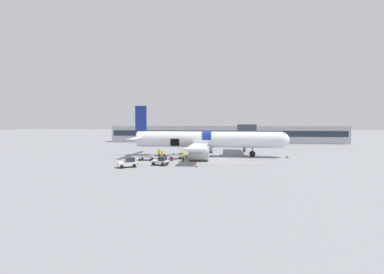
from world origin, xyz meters
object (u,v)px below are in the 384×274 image
Objects in this scene: ground_crew_loader_b at (191,154)px; suitcase_on_tarmac_upright at (164,157)px; baggage_tug_mid at (128,163)px; ground_crew_supervisor at (162,155)px; ground_crew_driver at (183,156)px; airplane at (205,141)px; ground_crew_loader_a at (159,154)px; baggage_tug_lead at (161,162)px; suitcase_on_tarmac_spare at (172,159)px; baggage_cart_loading at (176,156)px; baggage_cart_queued at (146,157)px.

suitcase_on_tarmac_upright is at bearing -177.90° from ground_crew_loader_b.
ground_crew_supervisor is (2.96, 8.85, 0.21)m from baggage_tug_mid.
ground_crew_driver is (-0.84, -3.49, -0.10)m from ground_crew_loader_b.
airplane is at bearing 68.79° from ground_crew_driver.
ground_crew_loader_a is 0.97× the size of ground_crew_loader_b.
ground_crew_supervisor reaches higher than baggage_tug_mid.
airplane is 13.65m from baggage_tug_lead.
baggage_tug_mid reaches higher than suitcase_on_tarmac_spare.
ground_crew_supervisor reaches higher than baggage_cart_loading.
baggage_cart_loading is at bearing 24.03° from baggage_cart_queued.
baggage_cart_queued is at bearing -160.68° from ground_crew_loader_b.
ground_crew_loader_a is at bearing 144.67° from ground_crew_supervisor.
baggage_cart_queued is 1.88× the size of ground_crew_loader_b.
baggage_cart_queued is at bearing -155.97° from baggage_cart_loading.
suitcase_on_tarmac_spare is at bearing -55.29° from suitcase_on_tarmac_upright.
baggage_tug_lead is 6.61m from ground_crew_supervisor.
ground_crew_loader_b is at bearing -116.87° from airplane.
suitcase_on_tarmac_upright is at bearing 73.21° from baggage_tug_mid.
airplane is 42.31× the size of suitcase_on_tarmac_spare.
airplane is 9.43× the size of baggage_cart_loading.
suitcase_on_tarmac_spare is (-2.94, -3.01, -0.66)m from ground_crew_loader_b.
baggage_tug_mid is 10.48m from suitcase_on_tarmac_upright.
ground_crew_loader_a is 1.08× the size of ground_crew_driver.
baggage_cart_queued is 2.09× the size of ground_crew_driver.
suitcase_on_tarmac_spare is (4.60, -0.36, -0.22)m from baggage_cart_queued.
baggage_tug_mid is 8.76m from suitcase_on_tarmac_spare.
ground_crew_driver is at bearing -103.60° from ground_crew_loader_b.
ground_crew_loader_b reaches higher than suitcase_on_tarmac_upright.
ground_crew_driver is at bearing -28.66° from ground_crew_loader_a.
airplane reaches higher than baggage_tug_lead.
airplane is 17.85m from baggage_tug_mid.
baggage_cart_queued is 4.17× the size of suitcase_on_tarmac_upright.
ground_crew_driver reaches higher than suitcase_on_tarmac_upright.
suitcase_on_tarmac_upright is (0.07, 1.18, -0.47)m from ground_crew_supervisor.
ground_crew_supervisor is 2.15× the size of suitcase_on_tarmac_spare.
ground_crew_supervisor is at bearing -158.74° from baggage_cart_loading.
baggage_tug_mid is 9.33m from ground_crew_supervisor.
baggage_cart_loading is 0.95× the size of baggage_cart_queued.
baggage_tug_mid is 0.88× the size of baggage_cart_queued.
ground_crew_driver is (1.75, -3.05, 0.39)m from baggage_cart_loading.
ground_crew_driver reaches higher than baggage_cart_queued.
ground_crew_loader_b reaches higher than baggage_tug_lead.
baggage_tug_lead is 3.16× the size of suitcase_on_tarmac_upright.
baggage_tug_lead is at bearing 28.82° from baggage_tug_mid.
airplane is 7.21m from baggage_cart_loading.
suitcase_on_tarmac_upright is at bearing 86.64° from ground_crew_supervisor.
baggage_tug_lead is at bearing -80.26° from suitcase_on_tarmac_upright.
baggage_cart_loading is at bearing -170.40° from ground_crew_loader_b.
ground_crew_loader_b is 1.11× the size of ground_crew_driver.
baggage_cart_loading is 2.68m from ground_crew_loader_b.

